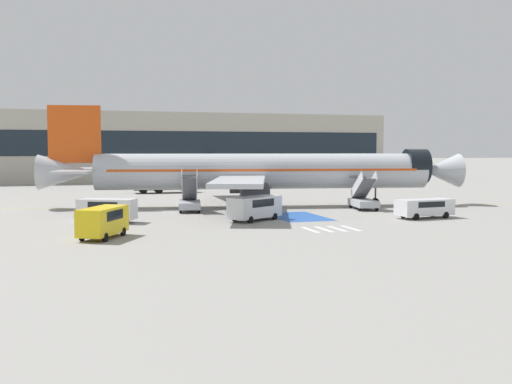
{
  "coord_description": "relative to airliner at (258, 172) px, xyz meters",
  "views": [
    {
      "loc": [
        -22.27,
        -64.94,
        6.56
      ],
      "look_at": [
        -2.72,
        -0.44,
        1.68
      ],
      "focal_mm": 42.0,
      "sensor_mm": 36.0,
      "label": 1
    }
  ],
  "objects": [
    {
      "name": "ground_plane",
      "position": [
        2.35,
        0.12,
        -3.98
      ],
      "size": [
        600.0,
        600.0,
        0.0
      ],
      "primitive_type": "plane",
      "color": "gray"
    },
    {
      "name": "apron_leadline_yellow",
      "position": [
        0.62,
        -0.11,
        -3.97
      ],
      "size": [
        80.18,
        14.76,
        0.01
      ],
      "primitive_type": "cube",
      "rotation": [
        0.0,
        0.0,
        -1.75
      ],
      "color": "gold",
      "rests_on": "ground_plane"
    },
    {
      "name": "apron_stand_patch_blue",
      "position": [
        0.62,
        -10.92,
        -3.97
      ],
      "size": [
        4.73,
        8.38,
        0.01
      ],
      "primitive_type": "cube",
      "color": "#2856A8",
      "rests_on": "ground_plane"
    },
    {
      "name": "apron_walkway_bar_0",
      "position": [
        -1.78,
        -20.08,
        -3.97
      ],
      "size": [
        0.44,
        3.6,
        0.01
      ],
      "primitive_type": "cube",
      "color": "silver",
      "rests_on": "ground_plane"
    },
    {
      "name": "apron_walkway_bar_1",
      "position": [
        -0.58,
        -20.08,
        -3.97
      ],
      "size": [
        0.44,
        3.6,
        0.01
      ],
      "primitive_type": "cube",
      "color": "silver",
      "rests_on": "ground_plane"
    },
    {
      "name": "apron_walkway_bar_2",
      "position": [
        0.62,
        -20.08,
        -3.97
      ],
      "size": [
        0.44,
        3.6,
        0.01
      ],
      "primitive_type": "cube",
      "color": "silver",
      "rests_on": "ground_plane"
    },
    {
      "name": "apron_walkway_bar_3",
      "position": [
        1.82,
        -20.08,
        -3.97
      ],
      "size": [
        0.44,
        3.6,
        0.01
      ],
      "primitive_type": "cube",
      "color": "silver",
      "rests_on": "ground_plane"
    },
    {
      "name": "airliner",
      "position": [
        0.0,
        0.0,
        0.0
      ],
      "size": [
        47.83,
        35.64,
        11.28
      ],
      "rotation": [
        0.0,
        0.0,
        -1.75
      ],
      "color": "#B7BCC4",
      "rests_on": "ground_plane"
    },
    {
      "name": "boarding_stairs_forward",
      "position": [
        9.94,
        -6.44,
        -2.96
      ],
      "size": [
        3.02,
        5.49,
        4.25
      ],
      "rotation": [
        0.0,
        0.0,
        -0.18
      ],
      "color": "#ADB2BA",
      "rests_on": "ground_plane"
    },
    {
      "name": "boarding_stairs_aft",
      "position": [
        -8.49,
        -3.09,
        -2.92
      ],
      "size": [
        3.02,
        5.49,
        4.54
      ],
      "rotation": [
        0.0,
        0.0,
        -0.18
      ],
      "color": "#ADB2BA",
      "rests_on": "ground_plane"
    },
    {
      "name": "fuel_tanker",
      "position": [
        -7.35,
        24.15,
        -2.31
      ],
      "size": [
        9.04,
        2.81,
        3.33
      ],
      "rotation": [
        0.0,
        0.0,
        -1.55
      ],
      "color": "#38383D",
      "rests_on": "ground_plane"
    },
    {
      "name": "service_van_0",
      "position": [
        11.64,
        -15.64,
        -2.87
      ],
      "size": [
        5.75,
        2.65,
        1.8
      ],
      "rotation": [
        0.0,
        0.0,
        1.68
      ],
      "color": "silver",
      "rests_on": "ground_plane"
    },
    {
      "name": "service_van_1",
      "position": [
        -4.29,
        -12.92,
        -2.66
      ],
      "size": [
        5.74,
        4.73,
        2.21
      ],
      "rotation": [
        0.0,
        0.0,
        5.3
      ],
      "color": "silver",
      "rests_on": "ground_plane"
    },
    {
      "name": "service_van_2",
      "position": [
        -17.25,
        -10.42,
        -2.71
      ],
      "size": [
        5.35,
        3.97,
        2.12
      ],
      "rotation": [
        0.0,
        0.0,
        4.27
      ],
      "color": "silver",
      "rests_on": "ground_plane"
    },
    {
      "name": "service_van_3",
      "position": [
        -18.04,
        -19.94,
        -2.62
      ],
      "size": [
        4.02,
        5.17,
        2.28
      ],
      "rotation": [
        0.0,
        0.0,
        5.78
      ],
      "color": "yellow",
      "rests_on": "ground_plane"
    },
    {
      "name": "ground_crew_0",
      "position": [
        -1.87,
        -2.61,
        -2.97
      ],
      "size": [
        0.49,
        0.38,
        1.74
      ],
      "rotation": [
        0.0,
        0.0,
        3.55
      ],
      "color": "black",
      "rests_on": "ground_plane"
    },
    {
      "name": "ground_crew_1",
      "position": [
        -0.16,
        -4.84,
        -3.07
      ],
      "size": [
        0.46,
        0.47,
        1.59
      ],
      "rotation": [
        0.0,
        0.0,
        5.47
      ],
      "color": "black",
      "rests_on": "ground_plane"
    },
    {
      "name": "terminal_building",
      "position": [
        1.39,
        59.49,
        2.95
      ],
      "size": [
        87.85,
        12.1,
        13.84
      ],
      "color": "#B2AD9E",
      "rests_on": "ground_plane"
    }
  ]
}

